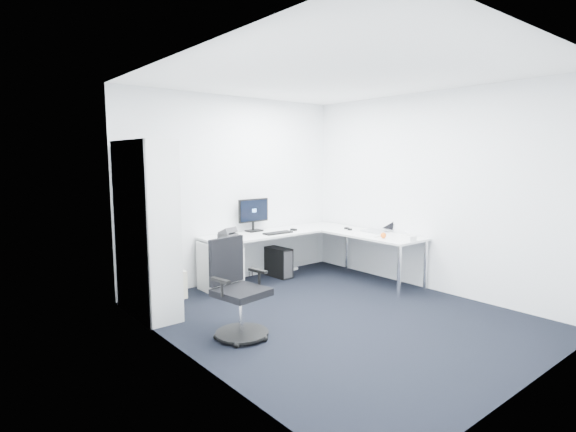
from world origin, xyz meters
TOP-DOWN VIEW (x-y plane):
  - ground at (0.00, 0.00)m, footprint 4.20×4.20m
  - ceiling at (0.00, 0.00)m, footprint 4.20×4.20m
  - wall_back at (0.00, 2.10)m, footprint 3.60×0.02m
  - wall_front at (0.00, -2.10)m, footprint 3.60×0.02m
  - wall_left at (-1.80, 0.00)m, footprint 0.02×4.20m
  - wall_right at (1.80, 0.00)m, footprint 0.02×4.20m
  - l_desk at (0.55, 1.40)m, footprint 2.46×1.38m
  - drawer_pedestal at (-0.49, 1.74)m, footprint 0.44×0.54m
  - bookshelf at (-1.62, 1.45)m, footprint 0.39×1.01m
  - task_chair at (-1.18, 0.17)m, footprint 0.64×0.64m
  - black_pc_tower at (0.58, 1.80)m, footprint 0.23×0.47m
  - beige_pc_tower at (-1.10, 1.88)m, footprint 0.17×0.38m
  - power_strip at (0.92, 1.95)m, footprint 0.33×0.08m
  - monitor at (0.24, 1.97)m, footprint 0.53×0.19m
  - black_keyboard at (0.40, 1.58)m, footprint 0.45×0.16m
  - mouse at (0.75, 1.65)m, footprint 0.07×0.10m
  - desk_phone at (-0.37, 1.72)m, footprint 0.25×0.25m
  - laptop at (1.60, 0.78)m, footprint 0.42×0.41m
  - white_keyboard at (1.28, 0.68)m, footprint 0.15×0.43m
  - headphones at (1.46, 1.19)m, footprint 0.16×0.20m
  - orange_fruit at (1.28, 0.36)m, footprint 0.08×0.08m
  - tissue_box at (1.40, 0.04)m, footprint 0.16×0.23m

SIDE VIEW (x-z plane):
  - ground at x=0.00m, z-range 0.00..0.00m
  - power_strip at x=0.92m, z-range 0.00..0.04m
  - beige_pc_tower at x=-1.10m, z-range 0.00..0.36m
  - black_pc_tower at x=0.58m, z-range 0.00..0.45m
  - drawer_pedestal at x=-0.49m, z-range 0.00..0.67m
  - l_desk at x=0.55m, z-range 0.00..0.72m
  - task_chair at x=-1.18m, z-range 0.00..1.01m
  - white_keyboard at x=1.28m, z-range 0.72..0.73m
  - black_keyboard at x=0.40m, z-range 0.72..0.74m
  - mouse at x=0.75m, z-range 0.72..0.75m
  - headphones at x=1.46m, z-range 0.72..0.76m
  - tissue_box at x=1.40m, z-range 0.72..0.79m
  - orange_fruit at x=1.28m, z-range 0.72..0.80m
  - desk_phone at x=-0.37m, z-range 0.72..0.86m
  - laptop at x=1.60m, z-range 0.72..0.98m
  - monitor at x=0.24m, z-range 0.72..1.22m
  - bookshelf at x=-1.62m, z-range 0.00..2.01m
  - wall_back at x=0.00m, z-range 0.00..2.70m
  - wall_front at x=0.00m, z-range 0.00..2.70m
  - wall_left at x=-1.80m, z-range 0.00..2.70m
  - wall_right at x=1.80m, z-range 0.00..2.70m
  - ceiling at x=0.00m, z-range 2.70..2.70m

